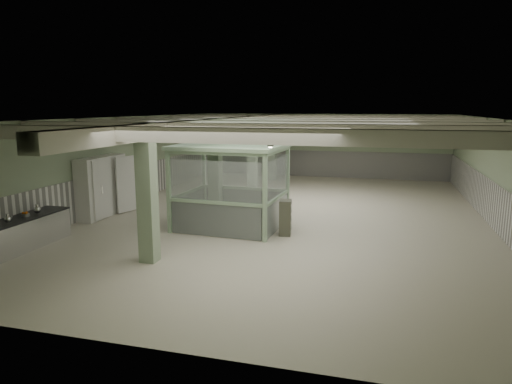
# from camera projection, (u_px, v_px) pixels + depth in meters

# --- Properties ---
(floor) EXTENTS (20.00, 20.00, 0.00)m
(floor) POSITION_uv_depth(u_px,v_px,m) (288.00, 215.00, 17.04)
(floor) COLOR beige
(floor) RESTS_ON ground
(ceiling) EXTENTS (14.00, 20.00, 0.02)m
(ceiling) POSITION_uv_depth(u_px,v_px,m) (289.00, 118.00, 16.38)
(ceiling) COLOR silver
(ceiling) RESTS_ON wall_back
(wall_back) EXTENTS (14.00, 0.02, 3.60)m
(wall_back) POSITION_uv_depth(u_px,v_px,m) (322.00, 146.00, 26.19)
(wall_back) COLOR #9DB490
(wall_back) RESTS_ON floor
(wall_front) EXTENTS (14.00, 0.02, 3.60)m
(wall_front) POSITION_uv_depth(u_px,v_px,m) (166.00, 247.00, 7.23)
(wall_front) COLOR #9DB490
(wall_front) RESTS_ON floor
(wall_left) EXTENTS (0.02, 20.00, 3.60)m
(wall_left) POSITION_uv_depth(u_px,v_px,m) (119.00, 162.00, 18.52)
(wall_left) COLOR #9DB490
(wall_left) RESTS_ON floor
(wall_right) EXTENTS (0.02, 20.00, 3.60)m
(wall_right) POSITION_uv_depth(u_px,v_px,m) (499.00, 175.00, 14.90)
(wall_right) COLOR #9DB490
(wall_right) RESTS_ON floor
(wainscot_left) EXTENTS (0.05, 19.90, 1.50)m
(wainscot_left) POSITION_uv_depth(u_px,v_px,m) (121.00, 187.00, 18.70)
(wainscot_left) COLOR white
(wainscot_left) RESTS_ON floor
(wainscot_right) EXTENTS (0.05, 19.90, 1.50)m
(wainscot_right) POSITION_uv_depth(u_px,v_px,m) (495.00, 206.00, 15.10)
(wainscot_right) COLOR white
(wainscot_right) RESTS_ON floor
(wainscot_back) EXTENTS (13.90, 0.05, 1.50)m
(wainscot_back) POSITION_uv_depth(u_px,v_px,m) (322.00, 164.00, 26.36)
(wainscot_back) COLOR white
(wainscot_back) RESTS_ON floor
(girder) EXTENTS (0.45, 19.90, 0.40)m
(girder) POSITION_uv_depth(u_px,v_px,m) (224.00, 124.00, 17.06)
(girder) COLOR beige
(girder) RESTS_ON ceiling
(beam_a) EXTENTS (13.90, 0.35, 0.32)m
(beam_a) POSITION_uv_depth(u_px,v_px,m) (218.00, 135.00, 9.30)
(beam_a) COLOR beige
(beam_a) RESTS_ON ceiling
(beam_b) EXTENTS (13.90, 0.35, 0.32)m
(beam_b) POSITION_uv_depth(u_px,v_px,m) (252.00, 130.00, 11.67)
(beam_b) COLOR beige
(beam_b) RESTS_ON ceiling
(beam_c) EXTENTS (13.90, 0.35, 0.32)m
(beam_c) POSITION_uv_depth(u_px,v_px,m) (274.00, 126.00, 14.04)
(beam_c) COLOR beige
(beam_c) RESTS_ON ceiling
(beam_d) EXTENTS (13.90, 0.35, 0.32)m
(beam_d) POSITION_uv_depth(u_px,v_px,m) (289.00, 123.00, 16.41)
(beam_d) COLOR beige
(beam_d) RESTS_ON ceiling
(beam_e) EXTENTS (13.90, 0.35, 0.32)m
(beam_e) POSITION_uv_depth(u_px,v_px,m) (301.00, 121.00, 18.78)
(beam_e) COLOR beige
(beam_e) RESTS_ON ceiling
(beam_f) EXTENTS (13.90, 0.35, 0.32)m
(beam_f) POSITION_uv_depth(u_px,v_px,m) (310.00, 119.00, 21.15)
(beam_f) COLOR beige
(beam_f) RESTS_ON ceiling
(beam_g) EXTENTS (13.90, 0.35, 0.32)m
(beam_g) POSITION_uv_depth(u_px,v_px,m) (317.00, 118.00, 23.52)
(beam_g) COLOR beige
(beam_g) RESTS_ON ceiling
(column_a) EXTENTS (0.42, 0.42, 3.60)m
(column_a) POSITION_uv_depth(u_px,v_px,m) (147.00, 194.00, 11.66)
(column_a) COLOR #92A988
(column_a) RESTS_ON floor
(column_b) EXTENTS (0.42, 0.42, 3.60)m
(column_b) POSITION_uv_depth(u_px,v_px,m) (215.00, 169.00, 16.41)
(column_b) COLOR #92A988
(column_b) RESTS_ON floor
(column_c) EXTENTS (0.42, 0.42, 3.60)m
(column_c) POSITION_uv_depth(u_px,v_px,m) (253.00, 155.00, 21.15)
(column_c) COLOR #92A988
(column_c) RESTS_ON floor
(column_d) EXTENTS (0.42, 0.42, 3.60)m
(column_d) POSITION_uv_depth(u_px,v_px,m) (272.00, 148.00, 24.94)
(column_d) COLOR #92A988
(column_d) RESTS_ON floor
(pendant_front) EXTENTS (0.44, 0.44, 0.22)m
(pendant_front) POSITION_uv_depth(u_px,v_px,m) (270.00, 145.00, 11.61)
(pendant_front) COLOR #2A3628
(pendant_front) RESTS_ON ceiling
(pendant_mid) EXTENTS (0.44, 0.44, 0.22)m
(pendant_mid) POSITION_uv_depth(u_px,v_px,m) (305.00, 133.00, 16.82)
(pendant_mid) COLOR #2A3628
(pendant_mid) RESTS_ON ceiling
(pendant_back) EXTENTS (0.44, 0.44, 0.22)m
(pendant_back) POSITION_uv_depth(u_px,v_px,m) (322.00, 127.00, 21.57)
(pendant_back) COLOR #2A3628
(pendant_back) RESTS_ON ceiling
(pitcher_near) EXTENTS (0.23, 0.24, 0.26)m
(pitcher_near) POSITION_uv_depth(u_px,v_px,m) (8.00, 219.00, 12.30)
(pitcher_near) COLOR silver
(pitcher_near) RESTS_ON prep_counter
(pitcher_far) EXTENTS (0.19, 0.22, 0.28)m
(pitcher_far) POSITION_uv_depth(u_px,v_px,m) (37.00, 209.00, 13.40)
(pitcher_far) COLOR silver
(pitcher_far) RESTS_ON prep_counter
(orange_bowl) EXTENTS (0.29, 0.29, 0.08)m
(orange_bowl) POSITION_uv_depth(u_px,v_px,m) (26.00, 215.00, 13.04)
(orange_bowl) COLOR #B2B2B7
(orange_bowl) RESTS_ON prep_counter
(walkin_cooler) EXTENTS (0.92, 2.43, 2.23)m
(walkin_cooler) POSITION_uv_depth(u_px,v_px,m) (102.00, 186.00, 16.81)
(walkin_cooler) COLOR white
(walkin_cooler) RESTS_ON floor
(guard_booth) EXTENTS (3.60, 3.09, 2.78)m
(guard_booth) POSITION_uv_depth(u_px,v_px,m) (231.00, 172.00, 15.10)
(guard_booth) COLOR #99BA95
(guard_booth) RESTS_ON floor
(filing_cabinet) EXTENTS (0.42, 0.56, 1.12)m
(filing_cabinet) POSITION_uv_depth(u_px,v_px,m) (285.00, 218.00, 14.37)
(filing_cabinet) COLOR #545748
(filing_cabinet) RESTS_ON floor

